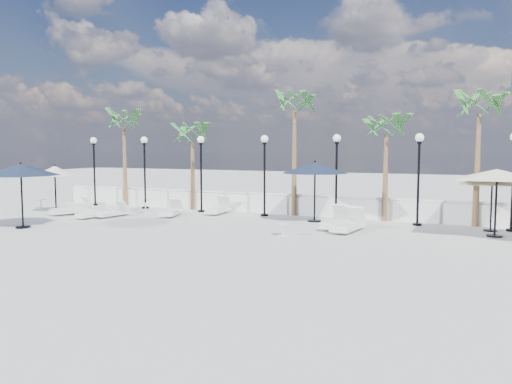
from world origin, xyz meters
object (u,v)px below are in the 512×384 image
at_px(lounger_0, 72,209).
at_px(parasol_navy_mid, 315,168).
at_px(lounger_5, 348,225).
at_px(parasol_cream_small, 55,172).
at_px(lounger_4, 218,209).
at_px(lounger_2, 172,211).
at_px(parasol_cream_sq_a, 497,170).
at_px(parasol_cream_sq_b, 493,176).
at_px(lounger_1, 93,213).
at_px(lounger_6, 336,222).
at_px(parasol_navy_left, 21,170).
at_px(lounger_3, 112,212).

height_order(lounger_0, parasol_navy_mid, parasol_navy_mid).
relative_size(lounger_5, parasol_cream_small, 0.93).
bearing_deg(lounger_4, lounger_2, -140.11).
height_order(parasol_cream_sq_a, parasol_cream_sq_b, parasol_cream_sq_a).
xyz_separation_m(lounger_0, parasol_cream_sq_a, (18.62, 1.92, 2.19)).
xyz_separation_m(lounger_1, lounger_4, (4.57, 3.71, 0.03)).
bearing_deg(lounger_1, lounger_0, 168.39).
height_order(lounger_4, parasol_navy_mid, parasol_navy_mid).
xyz_separation_m(lounger_0, lounger_5, (13.50, 0.74, 0.01)).
bearing_deg(lounger_6, parasol_navy_left, -154.27).
distance_m(lounger_3, lounger_6, 10.52).
relative_size(lounger_0, parasol_navy_mid, 0.73).
bearing_deg(lounger_0, lounger_6, 26.29).
height_order(lounger_6, parasol_cream_small, parasol_cream_small).
bearing_deg(lounger_0, lounger_5, 23.65).
height_order(lounger_6, parasol_navy_mid, parasol_navy_mid).
bearing_deg(lounger_5, lounger_1, -167.63).
xyz_separation_m(lounger_2, lounger_4, (1.60, 1.68, 0.01)).
relative_size(lounger_2, lounger_3, 1.13).
relative_size(lounger_0, parasol_cream_sq_a, 0.40).
bearing_deg(lounger_3, parasol_cream_sq_b, 16.92).
distance_m(parasol_navy_mid, parasol_cream_sq_a, 7.21).
relative_size(lounger_3, lounger_5, 0.78).
distance_m(lounger_0, lounger_6, 12.89).
bearing_deg(parasol_cream_sq_b, lounger_5, -153.59).
relative_size(lounger_6, parasol_cream_sq_b, 0.46).
bearing_deg(lounger_6, lounger_1, -169.57).
bearing_deg(lounger_6, parasol_cream_sq_a, 7.46).
bearing_deg(parasol_navy_mid, lounger_0, -166.46).
height_order(lounger_5, parasol_cream_sq_a, parasol_cream_sq_a).
xyz_separation_m(lounger_6, parasol_cream_small, (-14.13, -1.07, 1.79)).
bearing_deg(lounger_5, lounger_4, 167.22).
bearing_deg(parasol_cream_sq_a, parasol_navy_mid, 173.33).
height_order(lounger_0, parasol_cream_sq_a, parasol_cream_sq_a).
distance_m(lounger_6, parasol_navy_left, 12.82).
relative_size(parasol_cream_sq_a, parasol_cream_sq_b, 1.15).
relative_size(lounger_0, lounger_3, 1.25).
height_order(lounger_4, lounger_6, lounger_6).
bearing_deg(lounger_2, lounger_3, -166.67).
relative_size(lounger_2, parasol_cream_small, 0.82).
bearing_deg(parasol_cream_small, parasol_navy_mid, 11.25).
relative_size(lounger_3, lounger_4, 0.85).
height_order(lounger_3, parasol_cream_small, parasol_cream_small).
relative_size(lounger_3, lounger_6, 0.81).
bearing_deg(lounger_0, parasol_navy_mid, 34.07).
distance_m(lounger_0, lounger_1, 1.83).
xyz_separation_m(lounger_5, parasol_navy_left, (-12.19, -4.67, 2.08)).
height_order(lounger_5, parasol_cream_small, parasol_cream_small).
height_order(lounger_6, parasol_cream_sq_b, parasol_cream_sq_b).
bearing_deg(parasol_cream_sq_b, parasol_cream_small, -171.41).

